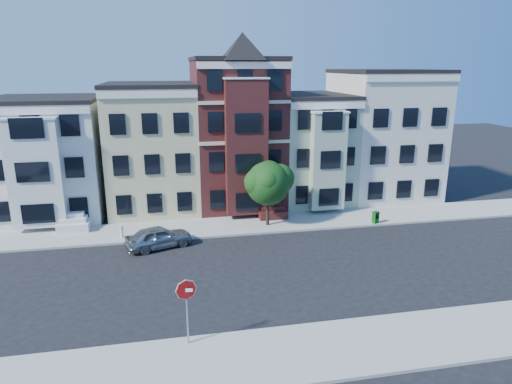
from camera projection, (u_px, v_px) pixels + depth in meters
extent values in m
plane|color=black|center=(275.00, 271.00, 26.79)|extent=(120.00, 120.00, 0.00)
cube|color=#9E9B93|center=(250.00, 225.00, 34.32)|extent=(60.00, 4.00, 0.15)
cube|color=#9E9B93|center=(320.00, 350.00, 19.21)|extent=(60.00, 4.00, 0.15)
cube|color=silver|center=(51.00, 158.00, 36.44)|extent=(8.00, 9.00, 9.00)
cube|color=#CBC38A|center=(153.00, 148.00, 37.82)|extent=(7.00, 9.00, 10.00)
cube|color=#411816|center=(236.00, 134.00, 38.87)|extent=(7.00, 9.00, 12.00)
cube|color=#99AB91|center=(309.00, 149.00, 40.49)|extent=(6.00, 9.00, 9.00)
cube|color=silver|center=(383.00, 135.00, 41.55)|extent=(8.00, 9.00, 11.00)
imported|color=#969A9E|center=(159.00, 237.00, 30.03)|extent=(4.64, 3.03, 1.47)
cube|color=#0B5B12|center=(376.00, 217.00, 34.32)|extent=(0.51, 0.48, 0.90)
cylinder|color=silver|center=(122.00, 233.00, 31.47)|extent=(0.32, 0.32, 0.69)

